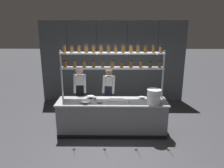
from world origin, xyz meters
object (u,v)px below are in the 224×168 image
cutting_board (116,100)px  serving_cup_front (127,101)px  prep_bowl_center_front (100,102)px  serving_cup_by_board (95,99)px  chef_center (109,92)px  prep_bowl_near_left (142,98)px  prep_bowl_near_right (90,97)px  chef_left (80,91)px  container_stack (154,97)px  prep_bowl_center_back (86,102)px  spice_shelf_unit (112,61)px

cutting_board → serving_cup_front: size_ratio=4.22×
prep_bowl_center_front → serving_cup_by_board: (-0.14, 0.17, 0.02)m
chef_center → prep_bowl_near_left: chef_center is taller
chef_center → serving_cup_by_board: size_ratio=19.25×
chef_center → prep_bowl_near_right: chef_center is taller
chef_left → prep_bowl_center_front: (0.63, -0.81, -0.05)m
container_stack → serving_cup_front: (-0.69, 0.03, -0.15)m
cutting_board → prep_bowl_center_front: bearing=-154.8°
prep_bowl_center_front → serving_cup_front: (0.70, -0.01, 0.02)m
container_stack → serving_cup_by_board: (-1.52, 0.20, -0.15)m
cutting_board → prep_bowl_center_front: (-0.43, -0.20, 0.01)m
container_stack → cutting_board: container_stack is taller
prep_bowl_center_back → cutting_board: bearing=16.0°
prep_bowl_center_front → prep_bowl_near_left: bearing=17.3°
container_stack → chef_left: bearing=157.3°
prep_bowl_center_front → prep_bowl_near_right: (-0.28, 0.36, 0.01)m
container_stack → serving_cup_front: bearing=177.7°
chef_left → container_stack: size_ratio=4.47×
chef_left → prep_bowl_near_left: chef_left is taller
chef_center → prep_bowl_near_right: (-0.50, -0.53, -0.00)m
container_stack → prep_bowl_near_right: (-1.66, 0.39, -0.16)m
spice_shelf_unit → chef_left: spice_shelf_unit is taller
prep_bowl_near_left → prep_bowl_center_front: 1.18m
chef_left → serving_cup_by_board: bearing=-57.1°
serving_cup_front → chef_left: bearing=148.4°
chef_center → serving_cup_front: chef_center is taller
prep_bowl_center_back → serving_cup_by_board: 0.29m
container_stack → serving_cup_front: 0.71m
chef_left → prep_bowl_center_front: size_ratio=9.94×
serving_cup_by_board → prep_bowl_near_right: bearing=127.1°
cutting_board → serving_cup_front: (0.27, -0.21, 0.04)m
spice_shelf_unit → prep_bowl_near_right: 1.15m
chef_center → spice_shelf_unit: bearing=-68.3°
spice_shelf_unit → prep_bowl_near_right: bearing=-167.6°
prep_bowl_near_left → prep_bowl_center_front: (-1.13, -0.35, -0.00)m
cutting_board → serving_cup_by_board: 0.56m
prep_bowl_center_front → serving_cup_front: size_ratio=1.82×
spice_shelf_unit → container_stack: bearing=-25.8°
spice_shelf_unit → prep_bowl_center_front: (-0.31, -0.49, -0.99)m
prep_bowl_near_left → serving_cup_by_board: serving_cup_by_board is taller
prep_bowl_center_back → serving_cup_by_board: bearing=40.4°
serving_cup_by_board → serving_cup_front: bearing=-11.6°
container_stack → serving_cup_front: container_stack is taller
prep_bowl_near_left → prep_bowl_near_right: (-1.41, 0.00, 0.01)m
cutting_board → chef_left: bearing=150.0°
prep_bowl_near_left → prep_bowl_near_right: 1.41m
container_stack → prep_bowl_center_front: 1.40m
chef_center → prep_bowl_near_right: size_ratio=7.20×
cutting_board → prep_bowl_center_back: bearing=-164.0°
chef_center → prep_bowl_center_back: bearing=-114.1°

